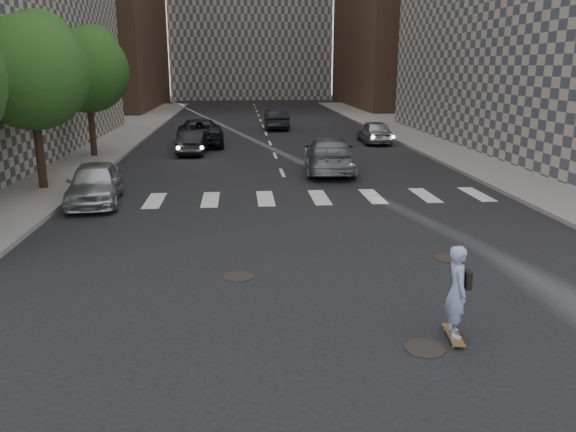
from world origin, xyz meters
name	(u,v)px	position (x,y,z in m)	size (l,w,h in m)	color
ground	(332,294)	(0.00, 0.00, 0.00)	(160.00, 160.00, 0.00)	black
sidewalk_left	(3,155)	(-14.50, 20.00, 0.07)	(13.00, 80.00, 0.15)	gray
sidewalk_right	(524,148)	(14.50, 20.00, 0.07)	(13.00, 80.00, 0.15)	gray
tree_b	(33,67)	(-9.45, 11.14, 4.65)	(4.20, 4.20, 6.60)	#382619
tree_c	(88,67)	(-9.45, 19.14, 4.65)	(4.20, 4.20, 6.60)	#382619
manhole_a	(425,348)	(1.20, -2.50, 0.01)	(0.70, 0.70, 0.02)	black
manhole_b	(238,276)	(-2.00, 1.20, 0.01)	(0.70, 0.70, 0.02)	black
manhole_c	(449,258)	(3.30, 2.00, 0.01)	(0.70, 0.70, 0.02)	black
skateboarder	(457,291)	(1.83, -2.19, 0.92)	(0.48, 0.90, 1.75)	brown
silver_sedan	(95,183)	(-7.00, 8.82, 0.72)	(1.71, 4.25, 1.45)	#B3B5BA
traffic_car_a	(193,142)	(-4.42, 20.00, 0.64)	(1.36, 3.89, 1.28)	black
traffic_car_b	(329,155)	(2.15, 14.00, 0.79)	(2.22, 5.45, 1.58)	slate
traffic_car_c	(200,132)	(-4.29, 23.52, 0.80)	(2.66, 5.77, 1.60)	black
traffic_car_d	(374,132)	(6.50, 23.48, 0.71)	(1.69, 4.19, 1.43)	#A4A6AB
traffic_car_e	(276,119)	(0.93, 32.00, 0.77)	(1.64, 4.69, 1.55)	black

